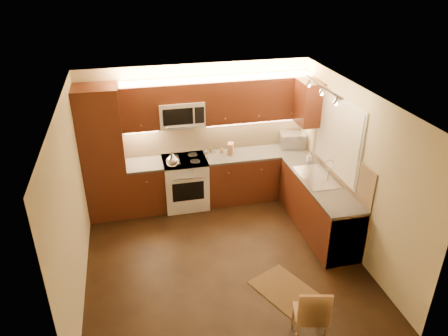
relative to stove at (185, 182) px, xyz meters
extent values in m
cube|color=black|center=(0.30, -1.68, -0.46)|extent=(4.00, 4.00, 0.01)
cube|color=beige|center=(0.30, -1.68, 2.04)|extent=(4.00, 4.00, 0.01)
cube|color=beige|center=(0.30, 0.32, 0.79)|extent=(4.00, 0.01, 2.50)
cube|color=beige|center=(0.30, -3.67, 0.79)|extent=(4.00, 0.01, 2.50)
cube|color=beige|center=(-1.70, -1.68, 0.79)|extent=(0.01, 4.00, 2.50)
cube|color=beige|center=(2.30, -1.68, 0.79)|extent=(0.01, 4.00, 2.50)
cube|color=#421E0E|center=(-1.35, 0.02, 0.69)|extent=(0.70, 0.60, 2.30)
cube|color=#421E0E|center=(-0.69, 0.02, -0.03)|extent=(0.62, 0.60, 0.86)
cube|color=#34312F|center=(-0.69, 0.02, 0.42)|extent=(0.62, 0.60, 0.04)
cube|color=#421E0E|center=(1.34, 0.02, -0.03)|extent=(1.92, 0.60, 0.86)
cube|color=#34312F|center=(1.34, 0.02, 0.42)|extent=(1.92, 0.60, 0.04)
cube|color=#421E0E|center=(2.00, -1.28, -0.03)|extent=(0.60, 2.00, 0.86)
cube|color=#34312F|center=(2.00, -1.28, 0.42)|extent=(0.60, 2.00, 0.04)
cube|color=silver|center=(2.00, -1.98, -0.03)|extent=(0.58, 0.60, 0.84)
cube|color=tan|center=(0.65, 0.31, 0.74)|extent=(3.30, 0.02, 0.60)
cube|color=tan|center=(2.29, -1.28, 0.74)|extent=(0.02, 2.00, 0.60)
cube|color=#421E0E|center=(-0.69, 0.15, 1.42)|extent=(0.62, 0.35, 0.75)
cube|color=#421E0E|center=(1.34, 0.15, 1.42)|extent=(1.92, 0.35, 0.75)
cube|color=#421E0E|center=(0.00, 0.15, 1.63)|extent=(0.76, 0.35, 0.31)
cube|color=#421E0E|center=(2.12, -0.28, 1.42)|extent=(0.35, 0.50, 0.75)
cube|color=silver|center=(2.29, -1.12, 1.14)|extent=(0.03, 1.44, 1.24)
cube|color=silver|center=(2.27, -1.12, 1.14)|extent=(0.02, 1.36, 1.16)
cube|color=silver|center=(1.85, -1.27, 2.00)|extent=(0.04, 1.20, 0.03)
cube|color=silver|center=(2.04, 0.13, 0.57)|extent=(0.48, 0.38, 0.27)
cube|color=#A27149|center=(0.85, 0.06, 0.54)|extent=(0.14, 0.18, 0.21)
cylinder|color=silver|center=(0.44, 0.17, 0.49)|extent=(0.04, 0.04, 0.09)
cylinder|color=olive|center=(0.52, 0.21, 0.48)|extent=(0.05, 0.05, 0.09)
cylinder|color=silver|center=(0.58, 0.14, 0.49)|extent=(0.05, 0.05, 0.09)
cylinder|color=#A77132|center=(0.71, 0.16, 0.48)|extent=(0.05, 0.05, 0.09)
imported|color=white|center=(2.10, -0.53, 0.52)|extent=(0.08, 0.08, 0.16)
cube|color=black|center=(0.99, -2.58, -0.45)|extent=(0.96, 1.11, 0.01)
camera|label=1|loc=(-0.86, -6.71, 3.70)|focal=34.29mm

